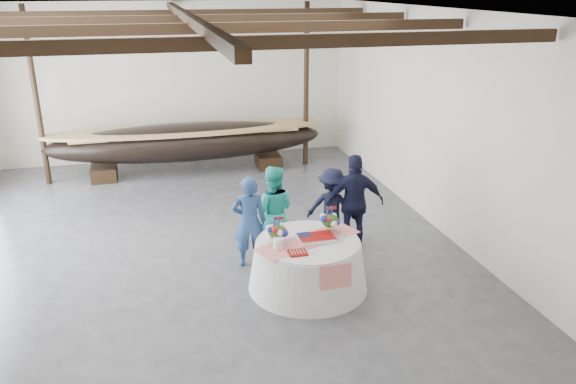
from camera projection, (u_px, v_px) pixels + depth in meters
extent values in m
cube|color=#3D3D42|center=(200.00, 239.00, 11.55)|extent=(10.00, 12.00, 0.01)
cube|color=silver|center=(175.00, 83.00, 16.21)|extent=(10.00, 0.02, 4.50)
cube|color=silver|center=(252.00, 287.00, 5.31)|extent=(10.00, 0.02, 4.50)
cube|color=silver|center=(431.00, 118.00, 11.90)|extent=(0.02, 12.00, 4.50)
cube|color=white|center=(186.00, 10.00, 9.97)|extent=(10.00, 12.00, 0.01)
cube|color=black|center=(210.00, 44.00, 6.88)|extent=(9.80, 0.12, 0.18)
cube|color=black|center=(192.00, 29.00, 9.15)|extent=(9.80, 0.12, 0.18)
cube|color=black|center=(181.00, 20.00, 11.42)|extent=(9.80, 0.12, 0.18)
cube|color=black|center=(174.00, 13.00, 13.69)|extent=(9.80, 0.12, 0.18)
cube|color=black|center=(187.00, 17.00, 10.01)|extent=(0.15, 11.76, 0.15)
cylinder|color=black|center=(36.00, 98.00, 13.97)|extent=(0.14, 0.14, 4.50)
cylinder|color=black|center=(306.00, 87.00, 15.57)|extent=(0.14, 0.14, 4.50)
cube|color=black|center=(104.00, 173.00, 15.01)|extent=(0.66, 0.84, 0.37)
cube|color=black|center=(268.00, 160.00, 16.04)|extent=(0.66, 0.84, 0.37)
ellipsoid|color=black|center=(187.00, 142.00, 15.28)|extent=(7.49, 1.50, 1.03)
cube|color=#9E7A4C|center=(187.00, 132.00, 15.18)|extent=(5.99, 0.98, 0.06)
cone|color=silver|center=(308.00, 265.00, 9.60)|extent=(2.05, 2.05, 0.85)
cylinder|color=silver|center=(308.00, 242.00, 9.45)|extent=(1.74, 1.74, 0.04)
cube|color=red|center=(308.00, 241.00, 9.44)|extent=(1.96, 1.23, 0.01)
cube|color=white|center=(316.00, 238.00, 9.44)|extent=(0.60, 0.40, 0.07)
cylinder|color=white|center=(279.00, 243.00, 9.15)|extent=(0.18, 0.18, 0.18)
cylinder|color=white|center=(272.00, 231.00, 9.57)|extent=(0.18, 0.18, 0.18)
cube|color=#6B0A09|center=(298.00, 253.00, 8.99)|extent=(0.30, 0.24, 0.03)
cone|color=silver|center=(340.00, 237.00, 9.43)|extent=(0.09, 0.09, 0.12)
imported|color=navy|center=(249.00, 222.00, 10.20)|extent=(0.68, 0.49, 1.74)
imported|color=#22B0A1|center=(272.00, 212.00, 10.58)|extent=(1.02, 0.89, 1.80)
imported|color=black|center=(332.00, 207.00, 11.06)|extent=(1.19, 1.03, 1.60)
imported|color=black|center=(355.00, 203.00, 10.85)|extent=(1.19, 0.65, 1.93)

